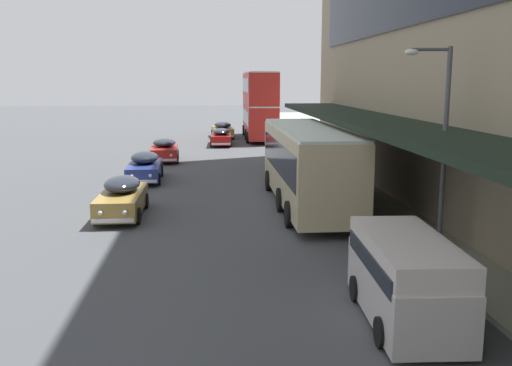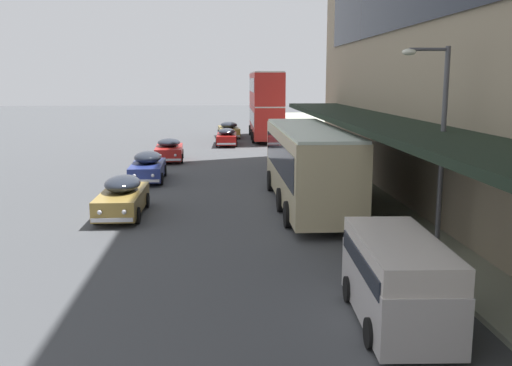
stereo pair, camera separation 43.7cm
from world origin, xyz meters
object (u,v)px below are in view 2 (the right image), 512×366
vw_van (396,274)px  sedan_oncoming_rear (148,166)px  sedan_lead_near (229,130)px  transit_bus_kerbside_front (308,162)px  street_lamp (437,132)px  sedan_far_back (122,196)px  sedan_lead_mid (227,137)px  sedan_second_near (169,150)px  transit_bus_kerbside_rear (266,103)px

vw_van → sedan_oncoming_rear: bearing=112.6°
sedan_lead_near → vw_van: size_ratio=1.06×
transit_bus_kerbside_front → street_lamp: (2.96, -6.74, 1.89)m
sedan_far_back → sedan_lead_mid: bearing=79.6°
sedan_lead_near → sedan_oncoming_rear: 23.52m
transit_bus_kerbside_front → sedan_oncoming_rear: bearing=137.4°
sedan_lead_near → sedan_lead_mid: bearing=-92.5°
transit_bus_kerbside_front → sedan_lead_near: (-2.88, 30.12, -1.21)m
sedan_lead_mid → sedan_far_back: 25.27m
sedan_second_near → sedan_lead_near: bearing=74.3°
street_lamp → transit_bus_kerbside_front: bearing=113.7°
sedan_lead_near → street_lamp: bearing=-81.0°
vw_van → sedan_lead_mid: bearing=95.4°
sedan_lead_mid → vw_van: vw_van is taller
sedan_lead_near → street_lamp: size_ratio=0.78×
sedan_far_back → sedan_lead_near: size_ratio=0.95×
sedan_lead_near → vw_van: bearing=-85.8°
transit_bus_kerbside_front → street_lamp: size_ratio=1.77×
sedan_oncoming_rear → sedan_lead_mid: bearing=74.8°
transit_bus_kerbside_front → street_lamp: 7.60m
transit_bus_kerbside_rear → sedan_second_near: bearing=-119.1°
transit_bus_kerbside_front → transit_bus_kerbside_rear: bearing=89.0°
transit_bus_kerbside_front → sedan_lead_mid: 24.06m
transit_bus_kerbside_rear → sedan_oncoming_rear: (-8.21, -21.46, -2.52)m
sedan_lead_near → sedan_far_back: bearing=-98.9°
transit_bus_kerbside_front → sedan_second_near: bearing=116.1°
sedan_lead_mid → vw_van: 35.85m
sedan_far_back → sedan_oncoming_rear: 8.13m
sedan_second_near → sedan_far_back: 15.76m
sedan_lead_mid → vw_van: size_ratio=1.08×
street_lamp → vw_van: bearing=-118.4°
transit_bus_kerbside_front → sedan_lead_mid: (-3.16, 23.82, -1.25)m
sedan_second_near → vw_van: 27.60m
sedan_oncoming_rear → vw_van: 20.55m
sedan_second_near → sedan_oncoming_rear: bearing=-93.8°
sedan_oncoming_rear → transit_bus_kerbside_rear: bearing=69.1°
sedan_far_back → transit_bus_kerbside_rear: bearing=74.4°
sedan_lead_near → street_lamp: 37.45m
transit_bus_kerbside_front → sedan_far_back: size_ratio=2.39×
sedan_oncoming_rear → street_lamp: size_ratio=0.74×
sedan_oncoming_rear → street_lamp: (10.67, -13.84, 3.08)m
sedan_lead_mid → sedan_far_back: bearing=-100.4°
transit_bus_kerbside_rear → sedan_oncoming_rear: 23.11m
transit_bus_kerbside_front → sedan_oncoming_rear: 10.55m
sedan_second_near → sedan_far_back: sedan_far_back is taller
sedan_far_back → vw_van: 13.43m
transit_bus_kerbside_front → street_lamp: bearing=-66.3°
sedan_lead_mid → street_lamp: bearing=-78.7°
transit_bus_kerbside_front → sedan_lead_mid: transit_bus_kerbside_front is taller
vw_van → transit_bus_kerbside_front: bearing=90.9°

